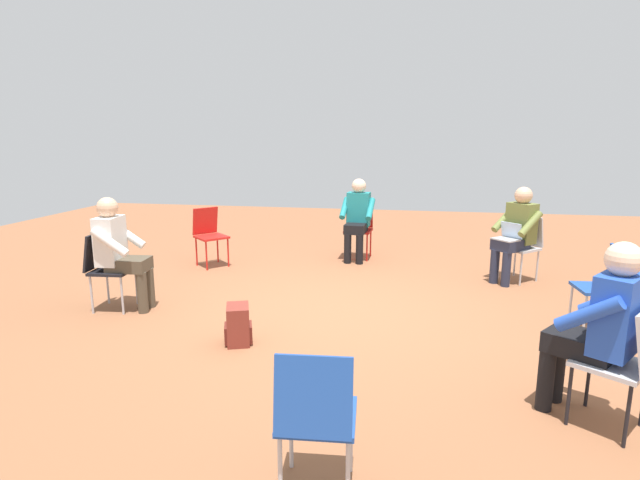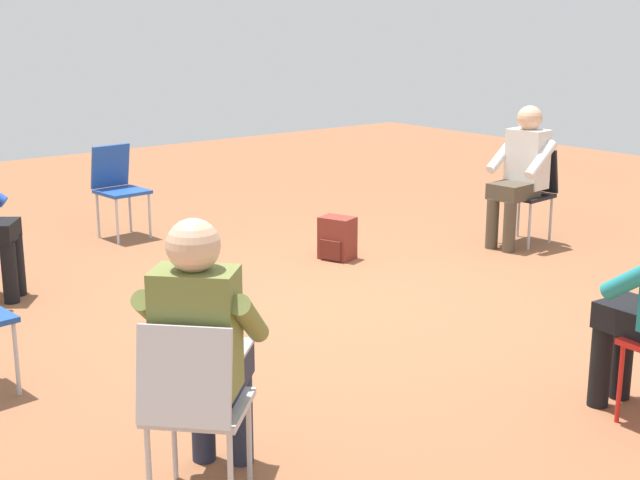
{
  "view_description": "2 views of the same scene",
  "coord_description": "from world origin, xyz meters",
  "px_view_note": "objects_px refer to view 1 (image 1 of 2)",
  "views": [
    {
      "loc": [
        -0.74,
        5.08,
        1.87
      ],
      "look_at": [
        0.15,
        0.23,
        0.84
      ],
      "focal_mm": 28.0,
      "sensor_mm": 36.0,
      "label": 1
    },
    {
      "loc": [
        -3.9,
        -4.61,
        2.02
      ],
      "look_at": [
        -0.2,
        -0.02,
        0.52
      ],
      "focal_mm": 50.0,
      "sensor_mm": 36.0,
      "label": 2
    }
  ],
  "objects_px": {
    "chair_east": "(106,265)",
    "person_with_laptop": "(516,230)",
    "chair_north": "(316,413)",
    "person_in_teal": "(357,215)",
    "backpack_near_laptop_user": "(238,327)",
    "chair_south": "(359,226)",
    "person_in_blue": "(599,322)",
    "person_in_white": "(119,248)",
    "chair_northwest": "(625,359)",
    "chair_southeast": "(209,232)",
    "chair_southwest": "(523,243)",
    "chair_west": "(607,283)"
  },
  "relations": [
    {
      "from": "person_in_white",
      "to": "person_in_blue",
      "type": "relative_size",
      "value": 1.0
    },
    {
      "from": "chair_west",
      "to": "backpack_near_laptop_user",
      "type": "relative_size",
      "value": 2.36
    },
    {
      "from": "person_in_white",
      "to": "backpack_near_laptop_user",
      "type": "relative_size",
      "value": 3.44
    },
    {
      "from": "person_in_white",
      "to": "person_in_blue",
      "type": "bearing_deg",
      "value": 66.26
    },
    {
      "from": "chair_east",
      "to": "chair_northwest",
      "type": "distance_m",
      "value": 4.85
    },
    {
      "from": "person_with_laptop",
      "to": "person_in_teal",
      "type": "distance_m",
      "value": 2.29
    },
    {
      "from": "chair_southeast",
      "to": "chair_west",
      "type": "bearing_deg",
      "value": 111.97
    },
    {
      "from": "chair_east",
      "to": "chair_north",
      "type": "xyz_separation_m",
      "value": [
        -2.81,
        2.5,
        0.0
      ]
    },
    {
      "from": "chair_southeast",
      "to": "person_with_laptop",
      "type": "distance_m",
      "value": 4.24
    },
    {
      "from": "person_in_teal",
      "to": "person_in_blue",
      "type": "xyz_separation_m",
      "value": [
        -2.02,
        4.16,
        0.0
      ]
    },
    {
      "from": "person_with_laptop",
      "to": "backpack_near_laptop_user",
      "type": "height_order",
      "value": "person_with_laptop"
    },
    {
      "from": "chair_northwest",
      "to": "person_in_white",
      "type": "bearing_deg",
      "value": 107.48
    },
    {
      "from": "chair_northwest",
      "to": "person_with_laptop",
      "type": "distance_m",
      "value": 3.44
    },
    {
      "from": "chair_southwest",
      "to": "person_in_white",
      "type": "xyz_separation_m",
      "value": [
        4.54,
        2.01,
        0.2
      ]
    },
    {
      "from": "chair_east",
      "to": "backpack_near_laptop_user",
      "type": "distance_m",
      "value": 1.87
    },
    {
      "from": "chair_northwest",
      "to": "chair_south",
      "type": "height_order",
      "value": "same"
    },
    {
      "from": "person_with_laptop",
      "to": "person_in_blue",
      "type": "bearing_deg",
      "value": 134.98
    },
    {
      "from": "chair_southeast",
      "to": "chair_north",
      "type": "height_order",
      "value": "same"
    },
    {
      "from": "chair_west",
      "to": "chair_south",
      "type": "bearing_deg",
      "value": 40.42
    },
    {
      "from": "chair_north",
      "to": "backpack_near_laptop_user",
      "type": "distance_m",
      "value": 2.17
    },
    {
      "from": "person_in_blue",
      "to": "backpack_near_laptop_user",
      "type": "height_order",
      "value": "person_in_blue"
    },
    {
      "from": "person_with_laptop",
      "to": "chair_northwest",
      "type": "bearing_deg",
      "value": 137.27
    },
    {
      "from": "chair_west",
      "to": "person_in_white",
      "type": "height_order",
      "value": "person_in_white"
    },
    {
      "from": "chair_west",
      "to": "chair_southwest",
      "type": "distance_m",
      "value": 1.81
    },
    {
      "from": "chair_northwest",
      "to": "person_in_teal",
      "type": "distance_m",
      "value": 4.78
    },
    {
      "from": "chair_south",
      "to": "person_in_blue",
      "type": "xyz_separation_m",
      "value": [
        -2.01,
        4.33,
        0.2
      ]
    },
    {
      "from": "person_in_white",
      "to": "chair_north",
      "type": "bearing_deg",
      "value": 41.25
    },
    {
      "from": "chair_southwest",
      "to": "person_in_blue",
      "type": "relative_size",
      "value": 0.69
    },
    {
      "from": "chair_north",
      "to": "person_in_white",
      "type": "bearing_deg",
      "value": 132.04
    },
    {
      "from": "chair_east",
      "to": "chair_southeast",
      "type": "distance_m",
      "value": 2.03
    },
    {
      "from": "chair_south",
      "to": "chair_north",
      "type": "xyz_separation_m",
      "value": [
        -0.35,
        5.4,
        0.0
      ]
    },
    {
      "from": "chair_east",
      "to": "person_with_laptop",
      "type": "bearing_deg",
      "value": 107.37
    },
    {
      "from": "chair_north",
      "to": "person_in_teal",
      "type": "distance_m",
      "value": 5.25
    },
    {
      "from": "chair_southeast",
      "to": "chair_north",
      "type": "distance_m",
      "value": 5.12
    },
    {
      "from": "chair_west",
      "to": "chair_southwest",
      "type": "xyz_separation_m",
      "value": [
        0.41,
        -1.76,
        0.0
      ]
    },
    {
      "from": "chair_southwest",
      "to": "chair_east",
      "type": "bearing_deg",
      "value": 70.24
    },
    {
      "from": "chair_northwest",
      "to": "chair_north",
      "type": "xyz_separation_m",
      "value": [
        1.8,
        0.97,
        0.0
      ]
    },
    {
      "from": "chair_east",
      "to": "chair_southwest",
      "type": "distance_m",
      "value": 5.13
    },
    {
      "from": "chair_southeast",
      "to": "person_in_blue",
      "type": "bearing_deg",
      "value": 92.25
    },
    {
      "from": "chair_east",
      "to": "person_in_white",
      "type": "relative_size",
      "value": 0.69
    },
    {
      "from": "chair_north",
      "to": "person_in_blue",
      "type": "height_order",
      "value": "person_in_blue"
    },
    {
      "from": "chair_southwest",
      "to": "person_with_laptop",
      "type": "xyz_separation_m",
      "value": [
        0.12,
        0.12,
        0.2
      ]
    },
    {
      "from": "chair_north",
      "to": "person_in_blue",
      "type": "distance_m",
      "value": 1.99
    },
    {
      "from": "chair_east",
      "to": "person_with_laptop",
      "type": "height_order",
      "value": "person_with_laptop"
    },
    {
      "from": "chair_southeast",
      "to": "person_in_teal",
      "type": "bearing_deg",
      "value": 151.44
    },
    {
      "from": "person_in_blue",
      "to": "backpack_near_laptop_user",
      "type": "bearing_deg",
      "value": 110.64
    },
    {
      "from": "chair_southeast",
      "to": "backpack_near_laptop_user",
      "type": "bearing_deg",
      "value": 69.47
    },
    {
      "from": "person_in_blue",
      "to": "person_with_laptop",
      "type": "bearing_deg",
      "value": 34.62
    },
    {
      "from": "chair_southeast",
      "to": "backpack_near_laptop_user",
      "type": "height_order",
      "value": "chair_southeast"
    },
    {
      "from": "chair_north",
      "to": "person_in_teal",
      "type": "relative_size",
      "value": 0.69
    }
  ]
}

